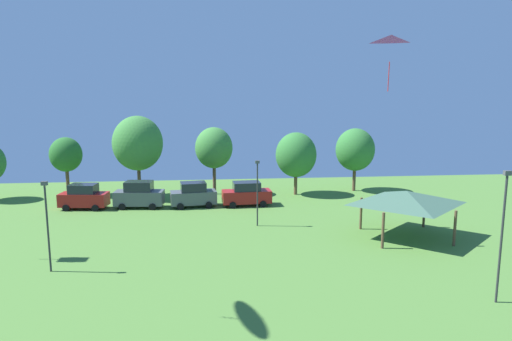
% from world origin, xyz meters
% --- Properties ---
extents(kite_flying_0, '(2.14, 1.74, 2.97)m').
position_xyz_m(kite_flying_0, '(9.11, 30.12, 13.60)').
color(kite_flying_0, purple).
extents(parked_car_leftmost, '(4.60, 2.42, 2.41)m').
position_xyz_m(parked_car_leftmost, '(-14.08, 45.84, 1.18)').
color(parked_car_leftmost, maroon).
rests_on(parked_car_leftmost, ground).
extents(parked_car_second_from_left, '(4.74, 2.36, 2.59)m').
position_xyz_m(parked_car_second_from_left, '(-8.92, 45.79, 1.26)').
color(parked_car_second_from_left, '#4C5156').
rests_on(parked_car_second_from_left, ground).
extents(parked_car_third_from_left, '(4.56, 2.51, 2.42)m').
position_xyz_m(parked_car_third_from_left, '(-3.76, 45.66, 1.19)').
color(parked_car_third_from_left, '#4C5156').
rests_on(parked_car_third_from_left, ground).
extents(parked_car_rightmost_in_row, '(4.85, 2.33, 2.36)m').
position_xyz_m(parked_car_rightmost_in_row, '(1.40, 45.64, 1.17)').
color(parked_car_rightmost_in_row, maroon).
rests_on(parked_car_rightmost_in_row, ground).
extents(park_pavilion, '(6.88, 6.12, 3.60)m').
position_xyz_m(park_pavilion, '(12.59, 34.40, 3.08)').
color(park_pavilion, brown).
rests_on(park_pavilion, ground).
extents(light_post_0, '(0.36, 0.20, 5.64)m').
position_xyz_m(light_post_0, '(-11.95, 29.95, 3.21)').
color(light_post_0, '#2D2D33').
rests_on(light_post_0, ground).
extents(light_post_1, '(0.36, 0.20, 5.47)m').
position_xyz_m(light_post_1, '(1.72, 38.54, 3.13)').
color(light_post_1, '#2D2D33').
rests_on(light_post_1, ground).
extents(light_post_2, '(0.36, 0.20, 6.98)m').
position_xyz_m(light_post_2, '(12.67, 23.19, 3.90)').
color(light_post_2, '#2D2D33').
rests_on(light_post_2, ground).
extents(treeline_tree_1, '(3.34, 3.34, 6.34)m').
position_xyz_m(treeline_tree_1, '(-17.30, 51.85, 4.47)').
color(treeline_tree_1, brown).
rests_on(treeline_tree_1, ground).
extents(treeline_tree_2, '(5.19, 5.19, 8.61)m').
position_xyz_m(treeline_tree_2, '(-9.58, 50.47, 5.75)').
color(treeline_tree_2, brown).
rests_on(treeline_tree_2, ground).
extents(treeline_tree_3, '(4.04, 4.04, 7.32)m').
position_xyz_m(treeline_tree_3, '(-1.67, 51.29, 5.08)').
color(treeline_tree_3, brown).
rests_on(treeline_tree_3, ground).
extents(treeline_tree_4, '(4.40, 4.40, 6.78)m').
position_xyz_m(treeline_tree_4, '(7.12, 50.16, 4.35)').
color(treeline_tree_4, brown).
rests_on(treeline_tree_4, ground).
extents(treeline_tree_5, '(4.33, 4.33, 7.07)m').
position_xyz_m(treeline_tree_5, '(14.07, 51.43, 4.68)').
color(treeline_tree_5, brown).
rests_on(treeline_tree_5, ground).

